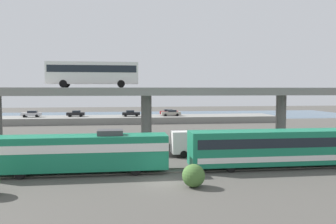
% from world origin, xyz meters
% --- Properties ---
extents(ground_plane, '(260.00, 260.00, 0.00)m').
position_xyz_m(ground_plane, '(0.00, 0.00, 0.00)').
color(ground_plane, '#4C4944').
extents(rail_strip_near, '(110.00, 0.12, 0.12)m').
position_xyz_m(rail_strip_near, '(0.00, 3.24, 0.06)').
color(rail_strip_near, '#59544C').
rests_on(rail_strip_near, ground_plane).
extents(rail_strip_far, '(110.00, 0.12, 0.12)m').
position_xyz_m(rail_strip_far, '(0.00, 4.76, 0.06)').
color(rail_strip_far, '#59544C').
rests_on(rail_strip_far, ground_plane).
extents(train_locomotive, '(17.64, 3.04, 4.18)m').
position_xyz_m(train_locomotive, '(-8.23, 4.00, 2.19)').
color(train_locomotive, '#197A56').
rests_on(train_locomotive, ground_plane).
extents(train_coach_lead, '(21.55, 3.04, 3.86)m').
position_xyz_m(train_coach_lead, '(13.96, 4.00, 2.17)').
color(train_coach_lead, '#197A56').
rests_on(train_coach_lead, ground_plane).
extents(highway_overpass, '(96.00, 10.01, 8.28)m').
position_xyz_m(highway_overpass, '(0.00, 20.00, 7.45)').
color(highway_overpass, gray).
rests_on(highway_overpass, ground_plane).
extents(transit_bus_on_overpass, '(12.00, 2.68, 3.40)m').
position_xyz_m(transit_bus_on_overpass, '(-7.25, 18.22, 10.34)').
color(transit_bus_on_overpass, silver).
rests_on(transit_bus_on_overpass, highway_overpass).
extents(service_truck_east, '(6.80, 2.46, 3.04)m').
position_xyz_m(service_truck_east, '(5.58, 11.26, 1.64)').
color(service_truck_east, '#B7B7BC').
rests_on(service_truck_east, ground_plane).
extents(pier_parking_lot, '(68.86, 10.42, 1.54)m').
position_xyz_m(pier_parking_lot, '(0.00, 55.00, 0.77)').
color(pier_parking_lot, gray).
rests_on(pier_parking_lot, ground_plane).
extents(parked_car_0, '(4.67, 1.87, 1.50)m').
position_xyz_m(parked_car_0, '(8.50, 54.15, 2.32)').
color(parked_car_0, '#9E998C').
rests_on(parked_car_0, pier_parking_lot).
extents(parked_car_1, '(4.44, 1.90, 1.50)m').
position_xyz_m(parked_car_1, '(-24.61, 55.08, 2.32)').
color(parked_car_1, '#B7B7BC').
rests_on(parked_car_1, pier_parking_lot).
extents(parked_car_2, '(4.26, 1.85, 1.50)m').
position_xyz_m(parked_car_2, '(-1.35, 54.08, 2.32)').
color(parked_car_2, black).
rests_on(parked_car_2, pier_parking_lot).
extents(parked_car_3, '(4.15, 1.85, 1.50)m').
position_xyz_m(parked_car_3, '(-14.43, 55.05, 2.31)').
color(parked_car_3, black).
rests_on(parked_car_3, pier_parking_lot).
extents(parked_car_4, '(4.57, 1.86, 1.50)m').
position_xyz_m(parked_car_4, '(8.31, 57.09, 2.32)').
color(parked_car_4, maroon).
rests_on(parked_car_4, pier_parking_lot).
extents(harbor_water, '(140.00, 36.00, 0.01)m').
position_xyz_m(harbor_water, '(0.00, 78.00, 0.00)').
color(harbor_water, '#385B7A').
rests_on(harbor_water, ground_plane).
extents(shrub_right, '(1.91, 1.91, 1.91)m').
position_xyz_m(shrub_right, '(2.35, -1.73, 0.95)').
color(shrub_right, '#436B31').
rests_on(shrub_right, ground_plane).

